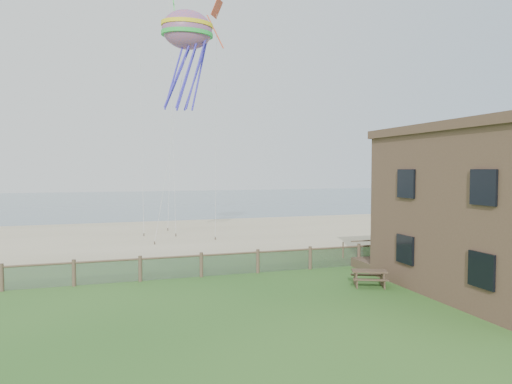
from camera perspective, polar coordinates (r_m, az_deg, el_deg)
ground at (r=18.90m, az=5.98°, el=-13.91°), size 160.00×160.00×0.00m
sand_beach at (r=39.63m, az=-6.90°, el=-5.07°), size 72.00×20.00×0.02m
ocean at (r=83.08m, az=-12.55°, el=-0.99°), size 160.00×68.00×0.02m
chainlink_fence at (r=24.22m, az=0.23°, el=-8.81°), size 36.20×0.20×1.25m
motel_deck at (r=30.05m, az=25.41°, el=-7.39°), size 15.00×2.00×0.50m
picnic_table at (r=22.23m, az=13.96°, el=-10.53°), size 1.93×1.72×0.67m
octopus_kite at (r=31.72m, az=-8.57°, el=16.27°), size 3.68×2.79×7.07m
kite_red at (r=32.62m, az=-4.91°, el=20.50°), size 2.19×2.01×2.89m
kite_green at (r=39.43m, az=-10.07°, el=22.59°), size 1.83×2.10×2.75m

